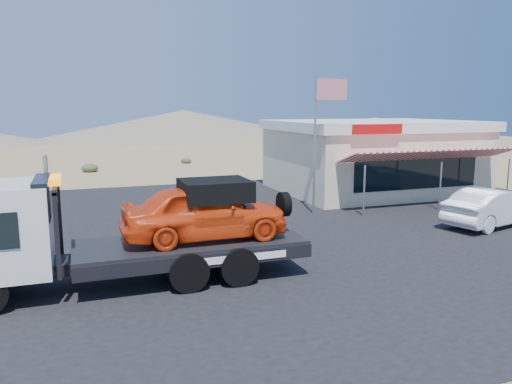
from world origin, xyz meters
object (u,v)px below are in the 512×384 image
white_sedan (492,207)px  flagpole (320,128)px  jerky_store (372,156)px  tow_truck (128,226)px

white_sedan → flagpole: size_ratio=0.76×
white_sedan → jerky_store: bearing=-15.2°
tow_truck → white_sedan: 14.32m
tow_truck → flagpole: (8.79, 6.32, 2.17)m
white_sedan → jerky_store: size_ratio=0.44×
jerky_store → white_sedan: bearing=-91.2°
jerky_store → flagpole: bearing=-141.2°
white_sedan → flagpole: (-5.38, 4.47, 2.99)m
tow_truck → white_sedan: tow_truck is taller
jerky_store → flagpole: size_ratio=1.73×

